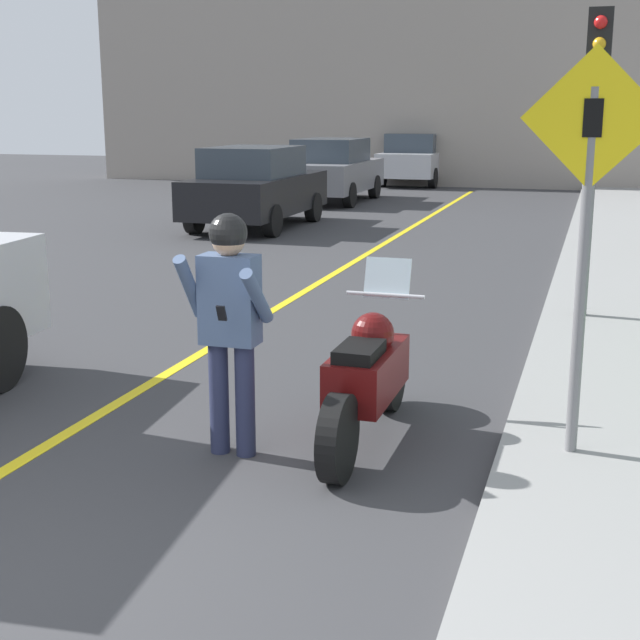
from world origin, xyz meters
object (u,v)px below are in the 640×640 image
Objects in this scene: traffic_light at (595,105)px; parked_car_silver at (415,158)px; parked_car_black at (256,187)px; crossing_sign at (586,216)px; parked_car_grey at (332,170)px; motorcycle at (368,377)px; person_biker at (229,310)px.

traffic_light is 19.97m from parked_car_silver.
parked_car_black is at bearing -94.47° from parked_car_silver.
crossing_sign is at bearing -75.95° from parked_car_silver.
parked_car_black is 12.07m from parked_car_silver.
parked_car_grey is at bearing 90.22° from parked_car_black.
parked_car_black is 1.00× the size of parked_car_silver.
traffic_light is (-0.05, 4.37, 0.73)m from crossing_sign.
motorcycle is 4.96m from traffic_light.
parked_car_black is (-6.75, 7.01, -1.61)m from traffic_light.
motorcycle is at bearing -108.13° from traffic_light.
motorcycle is 0.51× the size of parked_car_black.
traffic_light is at bearing -61.85° from parked_car_grey.
motorcycle is 12.53m from parked_car_black.
crossing_sign reaches higher than person_biker.
crossing_sign reaches higher than parked_car_grey.
motorcycle is 1.92m from crossing_sign.
crossing_sign is at bearing -1.77° from motorcycle.
traffic_light reaches higher than person_biker.
crossing_sign is 4.43m from traffic_light.
person_biker reaches higher than parked_car_black.
traffic_light is at bearing -46.05° from parked_car_black.
parked_car_silver is at bearing 98.42° from person_biker.
parked_car_black and parked_car_grey have the same top height.
motorcycle is 1.16m from person_biker.
crossing_sign reaches higher than parked_car_black.
parked_car_silver reaches higher than motorcycle.
motorcycle is at bearing 178.23° from crossing_sign.
traffic_light is (2.27, 4.87, 1.40)m from person_biker.
motorcycle is 23.78m from parked_car_silver.
motorcycle is at bearing -79.35° from parked_car_silver.
person_biker is 0.41× the size of parked_car_silver.
parked_car_silver is at bearing 104.05° from crossing_sign.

